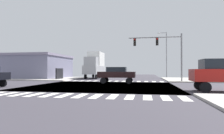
{
  "coord_description": "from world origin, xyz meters",
  "views": [
    {
      "loc": [
        4.13,
        -18.18,
        1.57
      ],
      "look_at": [
        -1.15,
        11.63,
        2.01
      ],
      "focal_mm": 30.21,
      "sensor_mm": 36.0,
      "label": 1
    }
  ],
  "objects_px": {
    "bank_building": "(36,67)",
    "sedan_queued_2": "(117,74)",
    "box_truck_trailing_1": "(95,64)",
    "street_lamp": "(165,51)",
    "traffic_signal_mast": "(160,46)"
  },
  "relations": [
    {
      "from": "bank_building",
      "to": "traffic_signal_mast",
      "type": "bearing_deg",
      "value": -17.73
    },
    {
      "from": "bank_building",
      "to": "sedan_queued_2",
      "type": "xyz_separation_m",
      "value": [
        16.88,
        -10.43,
        -1.05
      ]
    },
    {
      "from": "traffic_signal_mast",
      "to": "street_lamp",
      "type": "bearing_deg",
      "value": 81.19
    },
    {
      "from": "sedan_queued_2",
      "to": "box_truck_trailing_1",
      "type": "xyz_separation_m",
      "value": [
        -5.86,
        11.89,
        1.45
      ]
    },
    {
      "from": "traffic_signal_mast",
      "to": "bank_building",
      "type": "relative_size",
      "value": 0.56
    },
    {
      "from": "street_lamp",
      "to": "sedan_queued_2",
      "type": "xyz_separation_m",
      "value": [
        -7.07,
        -15.84,
        -4.1
      ]
    },
    {
      "from": "bank_building",
      "to": "sedan_queued_2",
      "type": "height_order",
      "value": "bank_building"
    },
    {
      "from": "street_lamp",
      "to": "bank_building",
      "type": "height_order",
      "value": "street_lamp"
    },
    {
      "from": "street_lamp",
      "to": "sedan_queued_2",
      "type": "bearing_deg",
      "value": -114.06
    },
    {
      "from": "box_truck_trailing_1",
      "to": "sedan_queued_2",
      "type": "bearing_deg",
      "value": 116.22
    },
    {
      "from": "street_lamp",
      "to": "sedan_queued_2",
      "type": "height_order",
      "value": "street_lamp"
    },
    {
      "from": "street_lamp",
      "to": "box_truck_trailing_1",
      "type": "height_order",
      "value": "street_lamp"
    },
    {
      "from": "traffic_signal_mast",
      "to": "sedan_queued_2",
      "type": "distance_m",
      "value": 7.07
    },
    {
      "from": "traffic_signal_mast",
      "to": "box_truck_trailing_1",
      "type": "xyz_separation_m",
      "value": [
        -11.0,
        8.5,
        -2.02
      ]
    },
    {
      "from": "traffic_signal_mast",
      "to": "street_lamp",
      "type": "relative_size",
      "value": 0.77
    }
  ]
}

